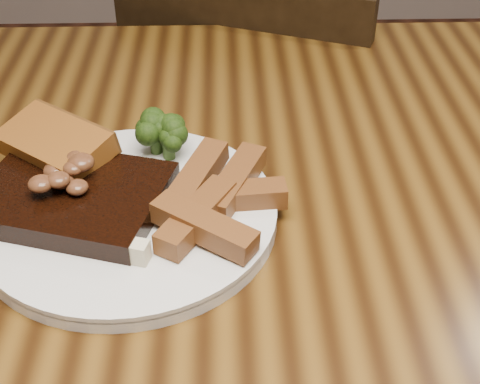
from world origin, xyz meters
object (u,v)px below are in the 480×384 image
object	(u,v)px
chair_far	(260,161)
plate	(130,216)
dining_table	(257,302)
garlic_bread	(58,161)
potato_wedges	(210,212)
steak	(72,198)

from	to	relation	value
chair_far	plate	xyz separation A→B (m)	(-0.15, -0.54, 0.31)
plate	dining_table	bearing A→B (deg)	-6.89
dining_table	garlic_bread	distance (m)	0.23
garlic_bread	plate	bearing A→B (deg)	-3.65
dining_table	plate	xyz separation A→B (m)	(-0.11, 0.01, 0.10)
dining_table	potato_wedges	size ratio (longest dim) A/B	13.21
plate	chair_far	bearing A→B (deg)	74.38
dining_table	plate	bearing A→B (deg)	173.11
steak	garlic_bread	xyz separation A→B (m)	(-0.02, 0.06, -0.00)
plate	steak	xyz separation A→B (m)	(-0.05, 0.01, 0.02)
chair_far	potato_wedges	distance (m)	0.65
dining_table	chair_far	size ratio (longest dim) A/B	1.97
plate	potato_wedges	xyz separation A→B (m)	(0.07, -0.02, 0.02)
chair_far	potato_wedges	size ratio (longest dim) A/B	6.72
dining_table	potato_wedges	bearing A→B (deg)	-173.46
chair_far	garlic_bread	world-z (taller)	chair_far
steak	potato_wedges	bearing A→B (deg)	5.44
chair_far	plate	size ratio (longest dim) A/B	3.09
steak	garlic_bread	world-z (taller)	same
chair_far	garlic_bread	size ratio (longest dim) A/B	7.65
dining_table	garlic_bread	bearing A→B (deg)	157.56
steak	plate	bearing A→B (deg)	10.59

